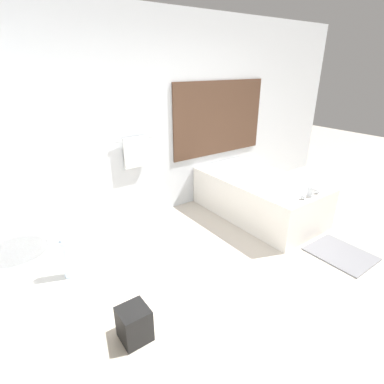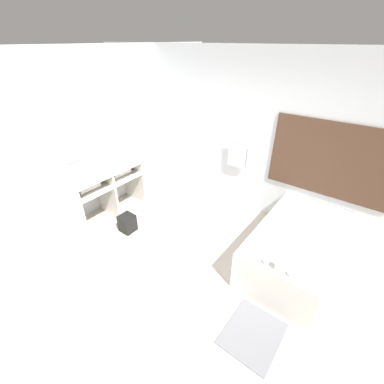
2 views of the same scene
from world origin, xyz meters
The scene contains 7 objects.
ground_plane centered at (0.00, 0.00, 0.00)m, with size 16.00×16.00×0.00m, color beige.
wall_back_with_blinds centered at (0.04, 2.23, 1.35)m, with size 7.40×0.13×2.70m.
vanity_counter centered at (-1.89, 0.51, 0.66)m, with size 0.59×1.30×0.91m.
bathtub centered at (1.16, 1.29, 0.31)m, with size 0.99×1.81×0.69m.
water_bottle_1 centered at (-1.67, 0.20, 1.03)m, with size 0.06×0.06×0.25m.
waste_bin centered at (-1.26, 0.35, 0.15)m, with size 0.23×0.23×0.29m.
bath_mat centered at (1.18, -0.01, 0.01)m, with size 0.56×0.67×0.02m.
Camera 1 is at (-1.93, -1.35, 2.04)m, focal length 28.00 mm.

